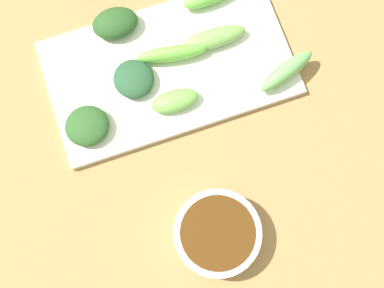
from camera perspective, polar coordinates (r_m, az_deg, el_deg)
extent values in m
cube|color=#987144|center=(0.70, -2.30, 0.92)|extent=(2.10, 2.10, 0.02)
cylinder|color=silver|center=(0.65, 2.85, -10.09)|extent=(0.11, 0.11, 0.04)
cylinder|color=#472609|center=(0.64, 2.88, -10.06)|extent=(0.09, 0.09, 0.02)
cube|color=silver|center=(0.71, -2.60, 8.56)|extent=(0.19, 0.33, 0.01)
ellipsoid|color=#295122|center=(0.68, -11.79, 2.02)|extent=(0.06, 0.06, 0.02)
ellipsoid|color=#719E4D|center=(0.71, 2.53, 11.90)|extent=(0.03, 0.09, 0.02)
ellipsoid|color=#6AB840|center=(0.70, -2.31, 10.17)|extent=(0.04, 0.10, 0.03)
ellipsoid|color=#6BA848|center=(0.67, -1.96, 4.92)|extent=(0.03, 0.07, 0.02)
ellipsoid|color=#25491F|center=(0.72, -8.70, 13.36)|extent=(0.05, 0.07, 0.03)
ellipsoid|color=#244B2D|center=(0.69, -6.61, 7.33)|extent=(0.07, 0.07, 0.02)
ellipsoid|color=#69A85A|center=(0.70, 10.64, 8.12)|extent=(0.05, 0.09, 0.03)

